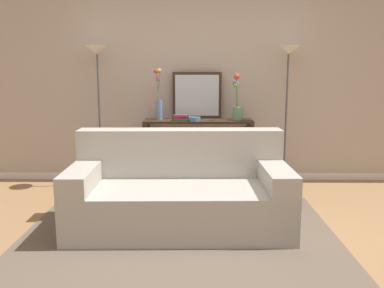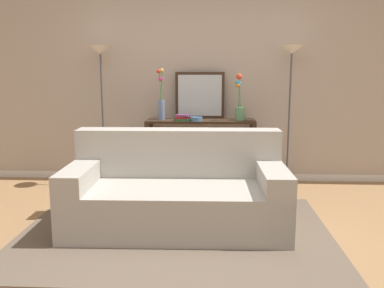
% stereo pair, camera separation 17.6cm
% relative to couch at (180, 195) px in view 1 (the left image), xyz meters
% --- Properties ---
extents(ground_plane, '(16.00, 16.00, 0.02)m').
position_rel_couch_xyz_m(ground_plane, '(0.14, -0.35, -0.32)').
color(ground_plane, '#9E754C').
extents(back_wall, '(12.00, 0.15, 2.99)m').
position_rel_couch_xyz_m(back_wall, '(0.14, 1.77, 1.18)').
color(back_wall, white).
rests_on(back_wall, ground).
extents(area_rug, '(2.76, 2.04, 0.01)m').
position_rel_couch_xyz_m(area_rug, '(0.00, -0.16, -0.30)').
color(area_rug, brown).
rests_on(area_rug, ground).
extents(couch, '(1.99, 0.99, 0.88)m').
position_rel_couch_xyz_m(couch, '(0.00, 0.00, 0.00)').
color(couch, '#ADA89E').
rests_on(couch, ground).
extents(console_table, '(1.35, 0.39, 0.83)m').
position_rel_couch_xyz_m(console_table, '(0.18, 1.45, 0.27)').
color(console_table, '#382619').
rests_on(console_table, ground).
extents(floor_lamp_left, '(0.28, 0.28, 1.74)m').
position_rel_couch_xyz_m(floor_lamp_left, '(-1.05, 1.41, 1.06)').
color(floor_lamp_left, '#4C4C51').
rests_on(floor_lamp_left, ground).
extents(floor_lamp_right, '(0.28, 0.28, 1.74)m').
position_rel_couch_xyz_m(floor_lamp_right, '(1.26, 1.41, 1.06)').
color(floor_lamp_right, '#4C4C51').
rests_on(floor_lamp_right, ground).
extents(wall_mirror, '(0.62, 0.02, 0.59)m').
position_rel_couch_xyz_m(wall_mirror, '(0.16, 1.62, 0.82)').
color(wall_mirror, '#382619').
rests_on(wall_mirror, console_table).
extents(vase_tall_flowers, '(0.10, 0.10, 0.63)m').
position_rel_couch_xyz_m(vase_tall_flowers, '(-0.31, 1.45, 0.75)').
color(vase_tall_flowers, '#6B84AD').
rests_on(vase_tall_flowers, console_table).
extents(vase_short_flowers, '(0.13, 0.13, 0.57)m').
position_rel_couch_xyz_m(vase_short_flowers, '(0.66, 1.43, 0.72)').
color(vase_short_flowers, '#669E6B').
rests_on(vase_short_flowers, console_table).
extents(fruit_bowl, '(0.15, 0.15, 0.05)m').
position_rel_couch_xyz_m(fruit_bowl, '(0.12, 1.33, 0.55)').
color(fruit_bowl, '#4C7093').
rests_on(fruit_bowl, console_table).
extents(book_stack, '(0.19, 0.13, 0.07)m').
position_rel_couch_xyz_m(book_stack, '(-0.04, 1.34, 0.56)').
color(book_stack, '#236033').
rests_on(book_stack, console_table).
extents(book_row_under_console, '(0.32, 0.18, 0.13)m').
position_rel_couch_xyz_m(book_row_under_console, '(-0.22, 1.45, -0.25)').
color(book_row_under_console, silver).
rests_on(book_row_under_console, ground).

